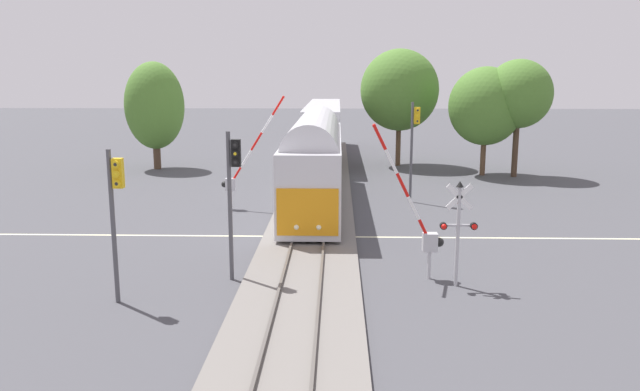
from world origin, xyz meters
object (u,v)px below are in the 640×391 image
(maple_right_background, at_px, (519,94))
(elm_centre_background, at_px, (400,90))
(crossing_signal_mast, at_px, (458,223))
(commuter_train, at_px, (320,140))
(crossing_gate_near, at_px, (424,229))
(traffic_signal_near_left, at_px, (115,201))
(pine_left_background, at_px, (155,106))
(crossing_gate_far, at_px, (237,173))
(oak_far_right, at_px, (486,106))
(traffic_signal_median, at_px, (233,182))
(traffic_signal_far_side, at_px, (414,136))

(maple_right_background, bearing_deg, elm_centre_background, 146.16)
(crossing_signal_mast, bearing_deg, elm_centre_background, 88.66)
(commuter_train, relative_size, crossing_gate_near, 7.26)
(traffic_signal_near_left, relative_size, pine_left_background, 0.61)
(commuter_train, xyz_separation_m, crossing_gate_near, (4.63, -23.92, -0.84))
(commuter_train, distance_m, maple_right_background, 15.14)
(crossing_signal_mast, relative_size, crossing_gate_far, 0.61)
(crossing_gate_near, height_order, oak_far_right, oak_far_right)
(crossing_gate_far, height_order, maple_right_background, maple_right_background)
(traffic_signal_near_left, xyz_separation_m, elm_centre_background, (12.54, 32.67, 2.79))
(traffic_signal_near_left, height_order, maple_right_background, maple_right_background)
(crossing_gate_far, relative_size, oak_far_right, 0.79)
(commuter_train, relative_size, traffic_signal_median, 7.59)
(oak_far_right, bearing_deg, maple_right_background, -15.90)
(maple_right_background, bearing_deg, crossing_signal_mast, -109.74)
(crossing_gate_far, relative_size, elm_centre_background, 0.67)
(commuter_train, bearing_deg, crossing_gate_far, -110.87)
(commuter_train, height_order, pine_left_background, pine_left_background)
(crossing_gate_far, distance_m, traffic_signal_near_left, 15.22)
(crossing_gate_near, distance_m, oak_far_right, 26.34)
(traffic_signal_near_left, height_order, pine_left_background, pine_left_background)
(traffic_signal_far_side, height_order, elm_centre_background, elm_centre_background)
(crossing_gate_far, xyz_separation_m, maple_right_background, (19.20, 12.05, 4.10))
(maple_right_background, distance_m, elm_centre_background, 9.98)
(traffic_signal_near_left, bearing_deg, traffic_signal_far_side, 55.37)
(crossing_signal_mast, height_order, maple_right_background, maple_right_background)
(traffic_signal_median, bearing_deg, pine_left_background, 111.53)
(crossing_gate_far, bearing_deg, traffic_signal_near_left, -96.20)
(crossing_gate_near, relative_size, traffic_signal_median, 1.05)
(traffic_signal_median, bearing_deg, crossing_gate_near, 2.78)
(pine_left_background, bearing_deg, traffic_signal_far_side, -33.55)
(crossing_signal_mast, xyz_separation_m, crossing_gate_far, (-10.19, 13.05, -0.31))
(traffic_signal_median, bearing_deg, traffic_signal_far_side, 60.35)
(traffic_signal_far_side, height_order, traffic_signal_median, traffic_signal_far_side)
(pine_left_background, bearing_deg, traffic_signal_near_left, -76.22)
(commuter_train, height_order, crossing_gate_far, crossing_gate_far)
(traffic_signal_near_left, bearing_deg, crossing_signal_mast, 9.66)
(crossing_gate_far, bearing_deg, maple_right_background, 32.10)
(crossing_gate_far, distance_m, traffic_signal_far_side, 10.78)
(crossing_gate_far, xyz_separation_m, traffic_signal_far_side, (10.36, 2.29, 1.94))
(crossing_signal_mast, distance_m, maple_right_background, 26.93)
(crossing_gate_far, height_order, traffic_signal_median, crossing_gate_far)
(traffic_signal_near_left, bearing_deg, elm_centre_background, 69.00)
(traffic_signal_median, relative_size, pine_left_background, 0.65)
(commuter_train, xyz_separation_m, crossing_gate_far, (-4.46, -11.69, -0.68))
(maple_right_background, bearing_deg, crossing_gate_near, -112.63)
(crossing_signal_mast, relative_size, traffic_signal_median, 0.70)
(commuter_train, xyz_separation_m, pine_left_background, (-13.51, 3.47, 2.36))
(crossing_gate_near, xyz_separation_m, traffic_signal_median, (-7.19, -0.35, 1.85))
(crossing_gate_far, bearing_deg, crossing_signal_mast, -52.02)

